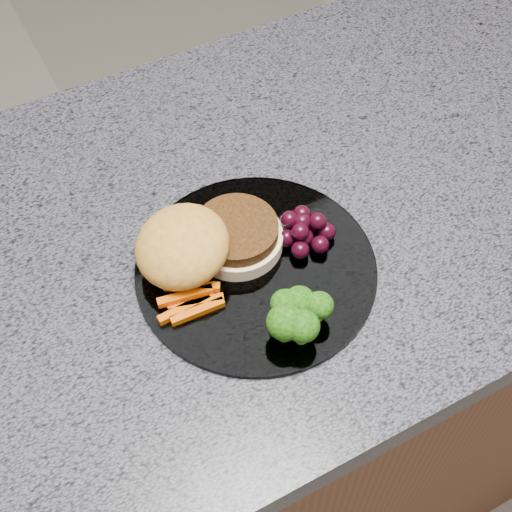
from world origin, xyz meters
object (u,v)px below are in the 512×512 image
Objects in this scene: burger at (202,245)px; island_cabinet at (273,381)px; grape_bunch at (305,230)px; plate at (256,269)px.

island_cabinet is at bearing 10.89° from burger.
plate is at bearing -172.24° from grape_bunch.
plate is 4.12× the size of grape_bunch.
grape_bunch is at bearing -21.75° from burger.
plate is (-0.07, -0.08, 0.47)m from island_cabinet.
island_cabinet is 0.51m from burger.
burger is at bearing 165.35° from grape_bunch.
burger is at bearing -162.01° from island_cabinet.
grape_bunch reaches higher than island_cabinet.
burger reaches higher than island_cabinet.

